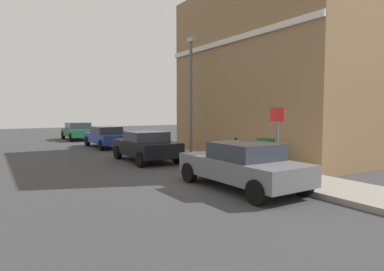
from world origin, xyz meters
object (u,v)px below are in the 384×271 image
at_px(car_black, 146,146).
at_px(utility_cabinet, 265,155).
at_px(car_blue, 106,136).
at_px(bollard_near_cabinet, 236,149).
at_px(street_sign, 277,132).
at_px(lamppost, 191,91).
at_px(car_grey, 242,165).
at_px(car_green, 78,131).

xyz_separation_m(car_black, utility_cabinet, (2.61, -5.02, -0.04)).
bearing_deg(car_blue, bollard_near_cabinet, -166.82).
relative_size(car_blue, street_sign, 1.81).
xyz_separation_m(car_blue, utility_cabinet, (2.41, -11.72, -0.03)).
distance_m(car_black, car_blue, 6.71).
xyz_separation_m(car_black, car_blue, (0.20, 6.70, -0.01)).
relative_size(utility_cabinet, lamppost, 0.20).
bearing_deg(bollard_near_cabinet, street_sign, -107.58).
height_order(car_grey, bollard_near_cabinet, car_grey).
distance_m(utility_cabinet, street_sign, 2.05).
bearing_deg(car_grey, car_blue, -0.82).
bearing_deg(street_sign, car_black, 104.01).
bearing_deg(street_sign, car_grey, 178.55).
height_order(car_grey, car_black, car_grey).
xyz_separation_m(car_grey, lamppost, (2.18, 6.54, 2.59)).
relative_size(car_grey, car_blue, 1.03).
bearing_deg(street_sign, utility_cabinet, 57.29).
bearing_deg(car_blue, lamppost, -162.61).
height_order(car_black, bollard_near_cabinet, car_black).
xyz_separation_m(car_grey, car_blue, (-0.05, 13.20, -0.01)).
relative_size(car_blue, utility_cabinet, 3.62).
bearing_deg(bollard_near_cabinet, car_blue, 104.31).
relative_size(car_green, lamppost, 0.71).
bearing_deg(bollard_near_cabinet, utility_cabinet, -93.05).
relative_size(car_grey, street_sign, 1.85).
height_order(car_black, street_sign, street_sign).
relative_size(car_green, street_sign, 1.77).
height_order(utility_cabinet, bollard_near_cabinet, utility_cabinet).
height_order(bollard_near_cabinet, street_sign, street_sign).
bearing_deg(car_green, utility_cabinet, -172.34).
bearing_deg(car_grey, lamppost, -19.51).
relative_size(car_grey, car_black, 1.08).
relative_size(car_green, utility_cabinet, 3.55).
bearing_deg(car_grey, car_green, -0.21).
height_order(car_green, utility_cabinet, car_green).
distance_m(car_black, street_sign, 6.80).
xyz_separation_m(car_blue, street_sign, (1.44, -13.24, 0.95)).
xyz_separation_m(utility_cabinet, lamppost, (-0.18, 5.05, 2.62)).
height_order(car_black, car_green, car_green).
distance_m(car_grey, street_sign, 1.68).
distance_m(car_grey, car_green, 19.91).
height_order(car_green, bollard_near_cabinet, car_green).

